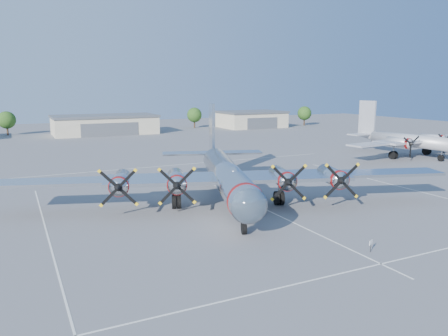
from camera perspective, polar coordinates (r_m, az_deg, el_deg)
name	(u,v)px	position (r m, az deg, el deg)	size (l,w,h in m)	color
ground	(242,198)	(52.37, 2.34, -3.97)	(260.00, 260.00, 0.00)	#5C5C5F
parking_lines	(249,202)	(50.88, 3.28, -4.41)	(60.00, 50.08, 0.01)	silver
hangar_center	(105,124)	(129.23, -15.30, 5.52)	(28.60, 14.60, 5.40)	#B9B493
hangar_east	(252,119)	(146.04, 3.62, 6.40)	(20.60, 14.60, 5.40)	#B9B493
tree_west	(7,120)	(134.85, -26.52, 5.63)	(4.80, 4.80, 6.64)	#382619
tree_east	(194,115)	(143.49, -3.89, 6.92)	(4.80, 4.80, 6.64)	#382619
tree_far_east	(304,113)	(155.23, 10.46, 7.04)	(4.80, 4.80, 6.64)	#382619
main_bomber_b29	(226,202)	(50.81, 0.24, -4.42)	(48.98, 33.50, 10.83)	silver
twin_engine_east	(404,156)	(91.51, 22.46, 1.47)	(32.73, 23.53, 10.37)	#AEAFB3
info_placard	(371,244)	(37.43, 18.63, -9.36)	(0.50, 0.24, 1.01)	black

